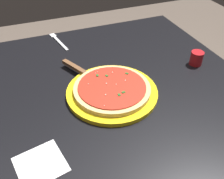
{
  "coord_description": "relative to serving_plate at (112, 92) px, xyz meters",
  "views": [
    {
      "loc": [
        0.68,
        -0.29,
        1.34
      ],
      "look_at": [
        0.05,
        -0.04,
        0.8
      ],
      "focal_mm": 40.42,
      "sensor_mm": 36.0,
      "label": 1
    }
  ],
  "objects": [
    {
      "name": "serving_plate",
      "position": [
        0.0,
        0.0,
        0.0
      ],
      "size": [
        0.32,
        0.32,
        0.02
      ],
      "primitive_type": "cylinder",
      "color": "yellow",
      "rests_on": "restaurant_table"
    },
    {
      "name": "cup_small_sauce",
      "position": [
        -0.05,
        0.39,
        0.02
      ],
      "size": [
        0.05,
        0.05,
        0.06
      ],
      "primitive_type": "cylinder",
      "color": "#B2191E",
      "rests_on": "restaurant_table"
    },
    {
      "name": "pizza",
      "position": [
        -0.0,
        0.0,
        0.02
      ],
      "size": [
        0.27,
        0.27,
        0.02
      ],
      "color": "#DBB26B",
      "rests_on": "serving_plate"
    },
    {
      "name": "pizza_server",
      "position": [
        -0.14,
        -0.07,
        0.01
      ],
      "size": [
        0.22,
        0.14,
        0.01
      ],
      "color": "silver",
      "rests_on": "serving_plate"
    },
    {
      "name": "fork",
      "position": [
        -0.45,
        -0.09,
        -0.01
      ],
      "size": [
        0.19,
        0.05,
        0.0
      ],
      "color": "silver",
      "rests_on": "restaurant_table"
    },
    {
      "name": "restaurant_table",
      "position": [
        -0.05,
        0.04,
        -0.15
      ],
      "size": [
        0.97,
        0.95,
        0.78
      ],
      "color": "black",
      "rests_on": "ground_plane"
    },
    {
      "name": "napkin_folded_right",
      "position": [
        0.2,
        -0.28,
        -0.01
      ],
      "size": [
        0.14,
        0.14,
        0.0
      ],
      "primitive_type": "cube",
      "rotation": [
        0.0,
        0.0,
        0.2
      ],
      "color": "white",
      "rests_on": "restaurant_table"
    }
  ]
}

